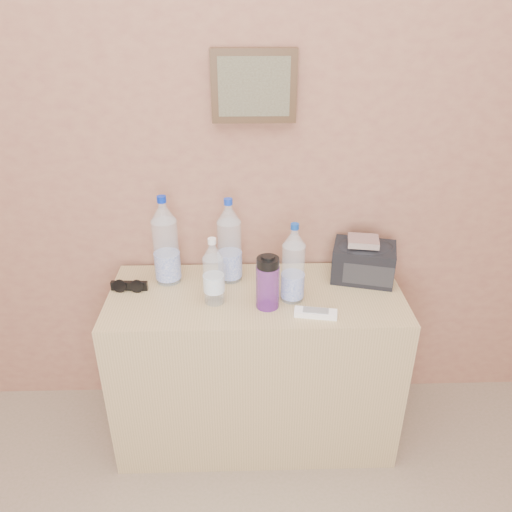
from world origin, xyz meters
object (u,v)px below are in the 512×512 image
Objects in this scene: nalgene_bottle at (268,282)px; toiletry_bag at (364,260)px; pet_small at (214,275)px; foil_packet at (363,241)px; pet_large_d at (293,267)px; pet_large_b at (166,245)px; sunglasses at (129,286)px; ac_remote at (316,313)px; dresser at (256,365)px; pet_large_c at (229,245)px.

toiletry_bag is (0.38, 0.19, -0.02)m from nalgene_bottle.
pet_small is 2.23× the size of foil_packet.
pet_large_d is at bearing 2.31° from pet_small.
foil_packet is at bearing 25.03° from nalgene_bottle.
pet_large_b reaches higher than pet_large_d.
pet_small is (-0.28, -0.01, -0.02)m from pet_large_d.
pet_large_d reaches higher than foil_packet.
pet_large_b is at bearing 28.07° from sunglasses.
pet_large_b is 0.76m from toiletry_bag.
pet_large_d is 0.18m from ac_remote.
dresser is 4.72× the size of toiletry_bag.
toiletry_bag is (0.42, 0.11, 0.42)m from dresser.
pet_small is at bearing -166.30° from foil_packet.
pet_small is 1.72× the size of ac_remote.
pet_large_b is 0.43m from nalgene_bottle.
ac_remote is (0.36, -0.10, -0.10)m from pet_small.
dresser is 9.63× the size of foil_packet.
pet_large_c is at bearing 176.89° from foil_packet.
nalgene_bottle is at bearing 168.48° from ac_remote.
pet_large_d reaches higher than pet_small.
pet_large_b is 3.07× the size of foil_packet.
pet_small is 1.85× the size of sunglasses.
pet_large_b reaches higher than foil_packet.
pet_large_c is 0.53m from toiletry_bag.
pet_large_c is 1.65× the size of nalgene_bottle.
pet_small is 0.35m from sunglasses.
toiletry_bag is 0.09m from foil_packet.
toiletry_bag is at bearing 15.19° from pet_small.
pet_large_d reaches higher than ac_remote.
pet_large_c is 0.18m from pet_small.
pet_large_b reaches higher than pet_small.
pet_large_b is 2.37× the size of ac_remote.
pet_large_b is at bearing -165.05° from toiletry_bag.
pet_large_d is at bearing 26.76° from nalgene_bottle.
toiletry_bag is (0.57, 0.16, -0.03)m from pet_small.
pet_large_d is (0.23, -0.15, -0.01)m from pet_large_c.
ac_remote is at bearing -15.77° from pet_small.
pet_small reaches higher than ac_remote.
foil_packet is (0.56, 0.14, 0.06)m from pet_small.
pet_large_d is at bearing -138.61° from toiletry_bag.
pet_large_c reaches higher than foil_packet.
pet_large_b is 0.49m from pet_large_d.
sunglasses is at bearing 175.34° from dresser.
foil_packet reaches higher than toiletry_bag.
nalgene_bottle is 0.54m from sunglasses.
ac_remote is (0.54, -0.26, -0.15)m from pet_large_b.
pet_large_c is (0.24, 0.01, -0.01)m from pet_large_b.
pet_large_d reaches higher than toiletry_bag.
ac_remote is at bearing -115.42° from toiletry_bag.
ac_remote is at bearing -25.27° from pet_large_b.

